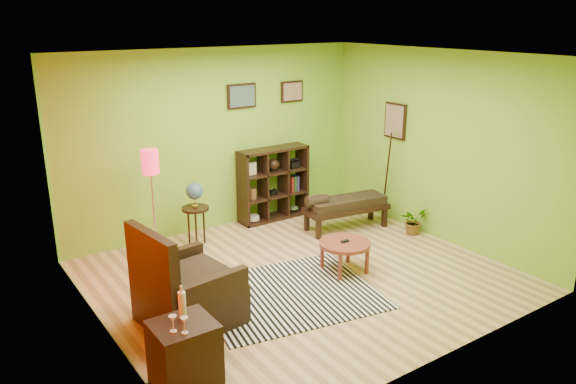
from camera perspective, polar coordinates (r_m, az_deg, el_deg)
ground at (r=7.39m, az=1.39°, el=-8.53°), size 5.00×5.00×0.00m
room_shell at (r=6.75m, az=0.79°, el=5.16°), size 5.04×4.54×2.82m
zebra_rug at (r=6.95m, az=0.06°, el=-10.27°), size 2.35×2.06×0.01m
coffee_table at (r=7.42m, az=5.79°, el=-5.48°), size 0.67×0.67×0.43m
armchair at (r=6.31m, az=-10.46°, el=-10.09°), size 1.07×1.07×1.17m
side_cabinet at (r=5.34m, az=-10.46°, el=-15.95°), size 0.55×0.50×0.96m
floor_lamp at (r=7.57m, az=-13.76°, el=1.96°), size 0.24×0.24×1.58m
globe_table at (r=8.18m, az=-9.45°, el=-0.64°), size 0.39×0.39×0.96m
cube_shelf at (r=9.21m, az=-1.41°, el=0.85°), size 1.20×0.35×1.20m
bench at (r=8.84m, az=5.74°, el=-1.31°), size 1.41×0.69×0.63m
potted_plant at (r=8.91m, az=12.59°, el=-3.14°), size 0.40×0.44×0.33m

